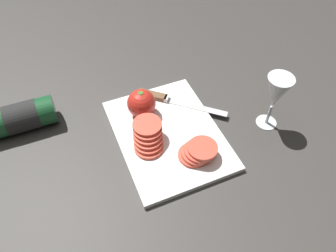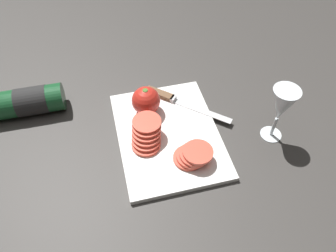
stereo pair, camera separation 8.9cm
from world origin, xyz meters
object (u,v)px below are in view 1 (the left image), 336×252
Objects in this scene: wine_bottle at (13,119)px; whole_tomato at (141,103)px; wine_glass at (276,94)px; knife at (162,98)px; tomato_slice_stack_far at (198,152)px; tomato_slice_stack_near at (148,136)px.

wine_bottle is 3.90× the size of whole_tomato.
wine_glass reaches higher than whole_tomato.
whole_tomato is 0.09m from knife.
whole_tomato reaches higher than tomato_slice_stack_far.
whole_tomato is (0.16, 0.33, -0.06)m from wine_glass.
tomato_slice_stack_far is at bearing 98.58° from wine_glass.
whole_tomato is 0.22m from tomato_slice_stack_far.
whole_tomato is at bearing -105.34° from wine_bottle.
knife is at bearing -66.76° from whole_tomato.
wine_glass is at bearing -110.96° from wine_bottle.
knife is 2.21× the size of tomato_slice_stack_far.
knife is (-0.06, -0.42, -0.02)m from wine_bottle.
wine_bottle reaches higher than knife.
tomato_slice_stack_far is at bearing -131.57° from tomato_slice_stack_near.
wine_glass is 0.37m from whole_tomato.
whole_tomato reaches higher than wine_bottle.
tomato_slice_stack_near is at bearing -121.93° from wine_bottle.
tomato_slice_stack_far is at bearing -124.48° from wine_bottle.
knife is 0.23m from tomato_slice_stack_far.
knife is at bearing -98.46° from wine_bottle.
wine_bottle is 0.43m from knife.
wine_glass reaches higher than tomato_slice_stack_near.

